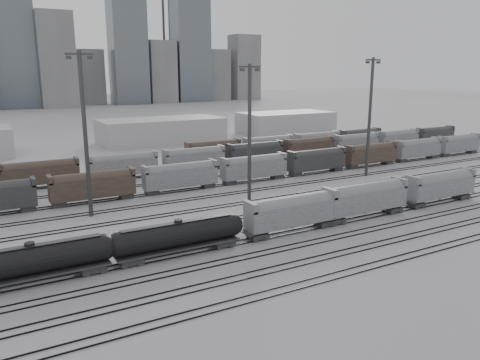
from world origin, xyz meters
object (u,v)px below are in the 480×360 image
hopper_car_c (441,185)px  hopper_car_a (293,211)px  hopper_car_b (366,197)px  tank_car_a (31,261)px  tank_car_b (179,235)px  light_mast_c (250,133)px

hopper_car_c → hopper_car_a: bearing=180.0°
hopper_car_a → hopper_car_b: (14.38, 0.00, 0.13)m
hopper_car_a → hopper_car_c: hopper_car_c is taller
tank_car_a → hopper_car_a: size_ratio=1.26×
tank_car_b → hopper_car_b: hopper_car_b is taller
tank_car_b → light_mast_c: 26.57m
hopper_car_a → hopper_car_b: bearing=0.0°
light_mast_c → hopper_car_b: bearing=-49.1°
tank_car_b → light_mast_c: light_mast_c is taller
hopper_car_c → light_mast_c: 35.87m
tank_car_b → hopper_car_b: (32.33, 0.00, 0.81)m
tank_car_a → hopper_car_c: (67.98, 0.00, 0.66)m
tank_car_b → hopper_car_b: 32.34m
hopper_car_b → hopper_car_c: size_ratio=1.03×
hopper_car_b → light_mast_c: size_ratio=0.64×
hopper_car_a → light_mast_c: light_mast_c is taller
hopper_car_b → hopper_car_c: hopper_car_b is taller
tank_car_a → light_mast_c: light_mast_c is taller
tank_car_a → light_mast_c: bearing=22.2°
tank_car_b → hopper_car_a: size_ratio=1.23×
hopper_car_b → hopper_car_c: bearing=0.0°
tank_car_a → tank_car_b: size_ratio=1.02×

